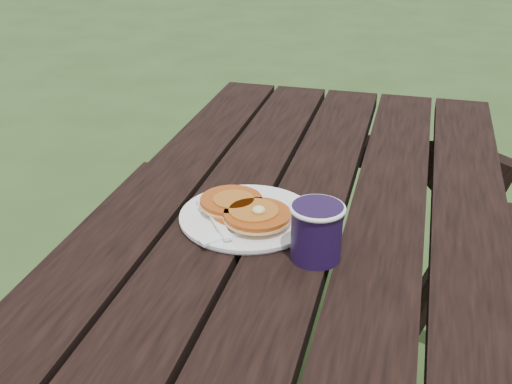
# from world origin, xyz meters

# --- Properties ---
(plate) EXTENTS (0.31, 0.31, 0.01)m
(plate) POSITION_xyz_m (-0.09, 0.09, 0.76)
(plate) COLOR white
(plate) RESTS_ON picnic_table
(pancake_stack) EXTENTS (0.18, 0.16, 0.04)m
(pancake_stack) POSITION_xyz_m (-0.10, 0.08, 0.77)
(pancake_stack) COLOR #B54D14
(pancake_stack) RESTS_ON plate
(knife) EXTENTS (0.13, 0.15, 0.00)m
(knife) POSITION_xyz_m (-0.08, 0.03, 0.76)
(knife) COLOR white
(knife) RESTS_ON plate
(fork) EXTENTS (0.12, 0.15, 0.01)m
(fork) POSITION_xyz_m (-0.13, 0.03, 0.77)
(fork) COLOR white
(fork) RESTS_ON plate
(coffee_cup) EXTENTS (0.09, 0.09, 0.10)m
(coffee_cup) POSITION_xyz_m (0.05, -0.01, 0.80)
(coffee_cup) COLOR black
(coffee_cup) RESTS_ON picnic_table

